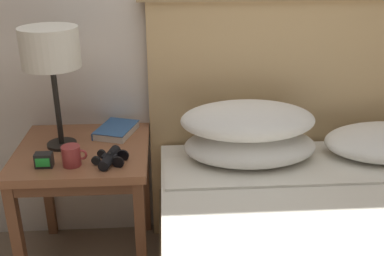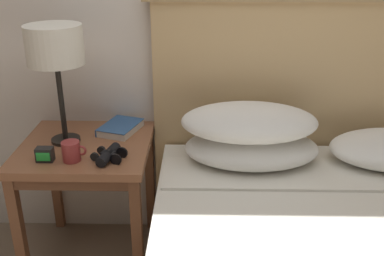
{
  "view_description": "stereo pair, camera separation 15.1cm",
  "coord_description": "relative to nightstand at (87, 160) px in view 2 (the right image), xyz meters",
  "views": [
    {
      "loc": [
        -0.18,
        -1.17,
        1.48
      ],
      "look_at": [
        -0.06,
        0.61,
        0.73
      ],
      "focal_mm": 42.0,
      "sensor_mm": 36.0,
      "label": 1
    },
    {
      "loc": [
        -0.03,
        -1.17,
        1.48
      ],
      "look_at": [
        -0.06,
        0.61,
        0.73
      ],
      "focal_mm": 42.0,
      "sensor_mm": 36.0,
      "label": 2
    }
  ],
  "objects": [
    {
      "name": "table_lamp",
      "position": [
        -0.09,
        0.02,
        0.51
      ],
      "size": [
        0.24,
        0.24,
        0.53
      ],
      "color": "black",
      "rests_on": "nightstand"
    },
    {
      "name": "binoculars_pair",
      "position": [
        0.14,
        -0.16,
        0.11
      ],
      "size": [
        0.15,
        0.16,
        0.05
      ],
      "color": "black",
      "rests_on": "nightstand"
    },
    {
      "name": "nightstand",
      "position": [
        0.0,
        0.0,
        0.0
      ],
      "size": [
        0.58,
        0.58,
        0.63
      ],
      "color": "brown",
      "rests_on": "ground_plane"
    },
    {
      "name": "book_on_nightstand",
      "position": [
        0.14,
        0.14,
        0.1
      ],
      "size": [
        0.21,
        0.25,
        0.04
      ],
      "color": "silver",
      "rests_on": "nightstand"
    },
    {
      "name": "alarm_clock",
      "position": [
        -0.12,
        -0.18,
        0.11
      ],
      "size": [
        0.07,
        0.05,
        0.06
      ],
      "color": "black",
      "rests_on": "nightstand"
    },
    {
      "name": "coffee_mug",
      "position": [
        -0.01,
        -0.17,
        0.13
      ],
      "size": [
        0.1,
        0.08,
        0.08
      ],
      "color": "#993333",
      "rests_on": "nightstand"
    }
  ]
}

